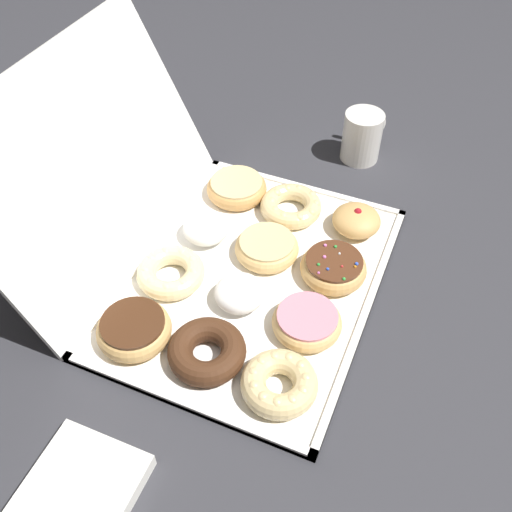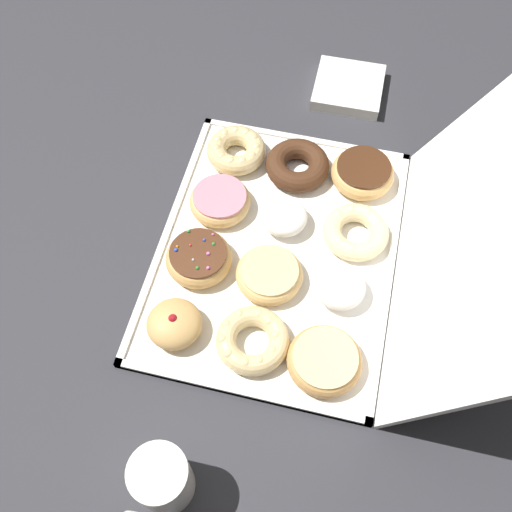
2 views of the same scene
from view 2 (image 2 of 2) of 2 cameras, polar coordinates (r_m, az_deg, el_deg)
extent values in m
plane|color=#333338|center=(1.02, 2.00, 0.28)|extent=(3.00, 3.00, 0.00)
cube|color=white|center=(1.02, 2.01, 0.42)|extent=(0.52, 0.40, 0.01)
cube|color=white|center=(1.05, -8.43, 2.61)|extent=(0.52, 0.01, 0.01)
cube|color=white|center=(1.02, 12.78, -1.71)|extent=(0.52, 0.01, 0.01)
cube|color=white|center=(1.17, 4.76, 11.05)|extent=(0.01, 0.40, 0.01)
cube|color=white|center=(0.92, -1.52, -13.01)|extent=(0.01, 0.40, 0.01)
cube|color=white|center=(0.90, 20.14, 2.13)|extent=(0.52, 0.16, 0.34)
torus|color=#EACC8C|center=(1.12, -1.92, 10.18)|extent=(0.11, 0.11, 0.04)
sphere|color=#EACC8C|center=(1.09, -2.43, 9.08)|extent=(0.02, 0.02, 0.02)
sphere|color=#EACC8C|center=(1.09, -1.31, 9.13)|extent=(0.02, 0.02, 0.02)
sphere|color=#EACC8C|center=(1.10, -0.41, 9.63)|extent=(0.02, 0.02, 0.02)
sphere|color=#EACC8C|center=(1.11, 0.00, 10.40)|extent=(0.02, 0.02, 0.02)
sphere|color=#EACC8C|center=(1.12, -0.21, 11.19)|extent=(0.02, 0.02, 0.02)
sphere|color=#EACC8C|center=(1.13, -0.95, 11.76)|extent=(0.02, 0.02, 0.02)
sphere|color=#EACC8C|center=(1.14, -2.00, 11.94)|extent=(0.02, 0.02, 0.02)
sphere|color=#EACC8C|center=(1.13, -3.02, 11.67)|extent=(0.02, 0.02, 0.02)
sphere|color=#EACC8C|center=(1.12, -3.71, 11.04)|extent=(0.02, 0.02, 0.02)
sphere|color=#EACC8C|center=(1.11, -3.85, 10.23)|extent=(0.02, 0.02, 0.02)
sphere|color=#EACC8C|center=(1.10, -3.37, 9.49)|extent=(0.02, 0.02, 0.02)
torus|color=#E5B770|center=(1.05, -3.50, 5.31)|extent=(0.11, 0.11, 0.03)
cylinder|color=pink|center=(1.04, -3.54, 5.81)|extent=(0.09, 0.09, 0.01)
torus|color=tan|center=(0.99, -5.56, -0.23)|extent=(0.11, 0.11, 0.04)
cylinder|color=#59331E|center=(0.97, -5.65, 0.28)|extent=(0.10, 0.10, 0.01)
sphere|color=pink|center=(0.97, -4.66, 0.23)|extent=(0.01, 0.01, 0.01)
sphere|color=green|center=(0.96, -5.70, -1.16)|extent=(0.01, 0.01, 0.01)
sphere|color=pink|center=(0.99, -4.21, 2.09)|extent=(0.00, 0.00, 0.00)
sphere|color=red|center=(0.98, -6.39, 1.06)|extent=(0.00, 0.00, 0.00)
sphere|color=green|center=(0.99, -6.57, 2.39)|extent=(0.01, 0.01, 0.01)
sphere|color=orange|center=(0.98, -7.63, 0.92)|extent=(0.00, 0.00, 0.00)
sphere|color=pink|center=(0.95, -4.67, -1.17)|extent=(0.01, 0.01, 0.01)
sphere|color=blue|center=(0.98, -7.77, 0.58)|extent=(0.01, 0.01, 0.01)
sphere|color=blue|center=(0.98, -5.04, 1.55)|extent=(0.01, 0.01, 0.01)
sphere|color=green|center=(0.98, -4.14, 1.18)|extent=(0.01, 0.01, 0.01)
sphere|color=white|center=(0.96, -6.12, -0.37)|extent=(0.00, 0.00, 0.00)
ellipsoid|color=tan|center=(0.94, -7.92, -6.52)|extent=(0.09, 0.09, 0.05)
sphere|color=#B21923|center=(0.92, -8.07, -6.01)|extent=(0.01, 0.01, 0.01)
torus|color=#472816|center=(1.10, 3.99, 8.77)|extent=(0.12, 0.12, 0.04)
ellipsoid|color=white|center=(1.03, 2.71, 3.85)|extent=(0.08, 0.08, 0.04)
torus|color=#E5B770|center=(0.97, 1.27, -1.83)|extent=(0.11, 0.11, 0.03)
cylinder|color=#EACC8C|center=(0.96, 1.29, -1.39)|extent=(0.10, 0.10, 0.01)
torus|color=#EACC8C|center=(0.92, -0.63, -8.12)|extent=(0.12, 0.12, 0.03)
sphere|color=#EACC8C|center=(0.90, -1.27, -10.27)|extent=(0.02, 0.02, 0.02)
sphere|color=#EACC8C|center=(0.90, 0.38, -10.15)|extent=(0.02, 0.02, 0.02)
sphere|color=#EACC8C|center=(0.91, 1.62, -9.16)|extent=(0.02, 0.02, 0.02)
sphere|color=#EACC8C|center=(0.92, 1.97, -7.71)|extent=(0.02, 0.02, 0.02)
sphere|color=#EACC8C|center=(0.93, 1.33, -6.36)|extent=(0.02, 0.02, 0.02)
sphere|color=#EACC8C|center=(0.93, -0.02, -5.61)|extent=(0.02, 0.02, 0.02)
sphere|color=#EACC8C|center=(0.93, -1.60, -5.73)|extent=(0.02, 0.02, 0.02)
sphere|color=#EACC8C|center=(0.92, -2.83, -6.66)|extent=(0.02, 0.02, 0.02)
sphere|color=#EACC8C|center=(0.91, -3.24, -8.08)|extent=(0.02, 0.02, 0.02)
sphere|color=#EACC8C|center=(0.91, -2.65, -9.47)|extent=(0.02, 0.02, 0.02)
torus|color=tan|center=(1.10, 10.28, 7.86)|extent=(0.12, 0.12, 0.04)
cylinder|color=#472816|center=(1.09, 10.43, 8.45)|extent=(0.10, 0.10, 0.01)
torus|color=beige|center=(1.03, 9.61, 2.31)|extent=(0.11, 0.11, 0.03)
sphere|color=beige|center=(1.00, 9.34, 0.68)|extent=(0.02, 0.02, 0.02)
sphere|color=beige|center=(1.00, 10.88, 0.83)|extent=(0.02, 0.02, 0.02)
sphere|color=beige|center=(1.02, 11.83, 1.80)|extent=(0.02, 0.02, 0.02)
sphere|color=beige|center=(1.03, 11.76, 3.11)|extent=(0.02, 0.02, 0.02)
sphere|color=beige|center=(1.04, 10.74, 4.14)|extent=(0.02, 0.02, 0.02)
sphere|color=beige|center=(1.04, 9.24, 4.46)|extent=(0.02, 0.02, 0.02)
sphere|color=beige|center=(1.03, 7.93, 3.90)|extent=(0.02, 0.02, 0.02)
sphere|color=beige|center=(1.02, 7.41, 2.71)|extent=(0.02, 0.02, 0.02)
sphere|color=beige|center=(1.00, 7.96, 1.43)|extent=(0.02, 0.02, 0.02)
ellipsoid|color=white|center=(0.96, 8.14, -2.98)|extent=(0.08, 0.08, 0.05)
torus|color=tan|center=(0.92, 6.65, -10.06)|extent=(0.12, 0.12, 0.03)
cylinder|color=#EACC8C|center=(0.90, 6.74, -9.73)|extent=(0.10, 0.10, 0.01)
cylinder|color=white|center=(0.85, -9.07, -20.57)|extent=(0.08, 0.08, 0.10)
cylinder|color=black|center=(0.80, -9.55, -20.01)|extent=(0.07, 0.07, 0.01)
cube|color=white|center=(1.27, 8.94, 15.84)|extent=(0.14, 0.14, 0.03)
camera|label=1|loc=(1.16, -6.16, 52.77)|focal=40.17mm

